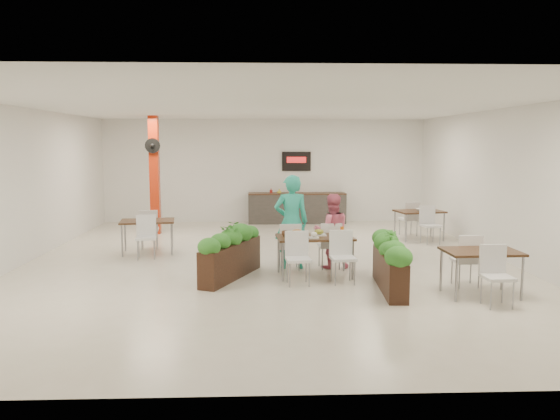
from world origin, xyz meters
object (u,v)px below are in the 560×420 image
object	(u,v)px
diner_woman	(332,231)
planter_right	(390,261)
main_table	(314,242)
side_table_b	(419,215)
side_table_c	(481,258)
planter_left	(231,250)
service_counter	(297,207)
red_column	(155,174)
diner_man	(291,222)
side_table_a	(148,226)

from	to	relation	value
diner_woman	planter_right	distance (m)	1.85
main_table	side_table_b	bearing A→B (deg)	50.69
main_table	planter_right	size ratio (longest dim) A/B	0.87
side_table_c	planter_left	bearing A→B (deg)	160.63
service_counter	diner_woman	world-z (taller)	service_counter
red_column	diner_man	distance (m)	5.56
side_table_b	diner_woman	bearing A→B (deg)	-141.76
service_counter	diner_man	world-z (taller)	service_counter
main_table	side_table_c	bearing A→B (deg)	-29.00
main_table	diner_man	world-z (taller)	diner_man
service_counter	diner_man	distance (m)	6.19
planter_left	side_table_a	bearing A→B (deg)	130.10
diner_man	diner_woman	distance (m)	0.82
main_table	diner_woman	distance (m)	0.78
service_counter	side_table_b	xyz separation A→B (m)	(2.94, -3.04, 0.14)
diner_man	side_table_a	world-z (taller)	diner_man
red_column	diner_woman	size ratio (longest dim) A/B	2.16
planter_right	side_table_b	distance (m)	5.15
red_column	service_counter	world-z (taller)	red_column
diner_woman	side_table_a	xyz separation A→B (m)	(-3.94, 1.60, -0.11)
planter_right	side_table_a	bearing A→B (deg)	145.24
main_table	planter_right	bearing A→B (deg)	-40.66
service_counter	planter_right	world-z (taller)	service_counter
diner_man	side_table_b	world-z (taller)	diner_man
diner_woman	planter_left	size ratio (longest dim) A/B	0.77
side_table_b	side_table_a	bearing A→B (deg)	-178.22
planter_left	red_column	bearing A→B (deg)	114.62
main_table	diner_woman	world-z (taller)	diner_woman
main_table	red_column	bearing A→B (deg)	127.97
planter_left	side_table_c	distance (m)	4.32
diner_man	planter_left	xyz separation A→B (m)	(-1.15, -0.76, -0.41)
service_counter	planter_left	world-z (taller)	service_counter
service_counter	side_table_c	distance (m)	8.58
diner_woman	main_table	bearing A→B (deg)	53.72
diner_man	side_table_b	bearing A→B (deg)	-142.46
side_table_a	planter_right	bearing A→B (deg)	-42.70
side_table_c	diner_man	bearing A→B (deg)	143.31
diner_woman	diner_man	bearing A→B (deg)	-4.30
side_table_a	side_table_b	distance (m)	6.79
red_column	side_table_a	bearing A→B (deg)	-83.17
service_counter	main_table	size ratio (longest dim) A/B	1.76
side_table_b	red_column	bearing A→B (deg)	159.35
planter_right	side_table_a	distance (m)	5.74
service_counter	diner_man	xyz separation A→B (m)	(-0.53, -6.15, 0.44)
planter_left	side_table_a	world-z (taller)	planter_left
diner_woman	service_counter	bearing A→B (deg)	-91.82
main_table	side_table_c	world-z (taller)	same
planter_right	side_table_b	bearing A→B (deg)	68.23
side_table_b	side_table_c	world-z (taller)	same
red_column	side_table_c	distance (m)	9.10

